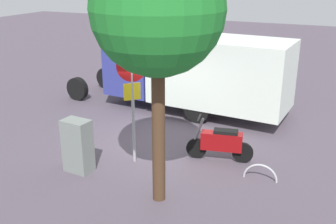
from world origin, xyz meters
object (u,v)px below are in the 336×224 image
(bike_rack_hoop, at_px, (260,180))
(street_tree, at_px, (157,11))
(motorcycle, at_px, (221,142))
(stop_sign, at_px, (132,91))
(utility_cabinet, at_px, (78,146))
(box_truck_near, at_px, (194,70))

(bike_rack_hoop, bearing_deg, street_tree, 43.41)
(motorcycle, height_order, bike_rack_hoop, motorcycle)
(bike_rack_hoop, bearing_deg, motorcycle, -27.35)
(stop_sign, height_order, utility_cabinet, stop_sign)
(box_truck_near, xyz_separation_m, stop_sign, (-0.01, 4.45, 0.44))
(street_tree, xyz_separation_m, bike_rack_hoop, (-1.90, -1.80, -4.16))
(motorcycle, relative_size, street_tree, 0.32)
(stop_sign, bearing_deg, box_truck_near, -89.85)
(stop_sign, height_order, bike_rack_hoop, stop_sign)
(box_truck_near, distance_m, street_tree, 6.55)
(box_truck_near, bearing_deg, street_tree, 107.68)
(motorcycle, xyz_separation_m, stop_sign, (2.09, 1.04, 1.47))
(box_truck_near, distance_m, stop_sign, 4.47)
(motorcycle, distance_m, utility_cabinet, 3.77)
(stop_sign, bearing_deg, street_tree, 135.31)
(box_truck_near, xyz_separation_m, motorcycle, (-2.10, 3.41, -1.03))
(motorcycle, xyz_separation_m, street_tree, (0.68, 2.43, 3.64))
(box_truck_near, relative_size, bike_rack_hoop, 10.03)
(motorcycle, xyz_separation_m, utility_cabinet, (3.14, 2.07, 0.17))
(box_truck_near, height_order, stop_sign, stop_sign)
(bike_rack_hoop, bearing_deg, stop_sign, 7.01)
(motorcycle, distance_m, bike_rack_hoop, 1.47)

